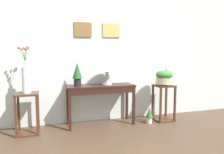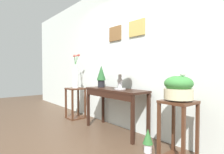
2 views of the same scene
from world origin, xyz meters
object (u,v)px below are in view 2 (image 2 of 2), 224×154
object	(u,v)px
planter_bowl_wide_right	(178,88)
potted_plant_floor	(148,139)
potted_plant_on_console	(101,75)
flower_vase_tall_left	(75,76)
pedestal_stand_right	(178,131)
console_table	(114,95)
pedestal_stand_left	(75,103)
table_lamp	(120,69)

from	to	relation	value
planter_bowl_wide_right	potted_plant_floor	size ratio (longest dim) A/B	1.13
potted_plant_on_console	flower_vase_tall_left	distance (m)	0.85
flower_vase_tall_left	pedestal_stand_right	bearing A→B (deg)	-0.53
console_table	potted_plant_on_console	size ratio (longest dim) A/B	2.98
pedestal_stand_left	pedestal_stand_right	distance (m)	2.54
flower_vase_tall_left	pedestal_stand_left	bearing A→B (deg)	-73.41
pedestal_stand_right	table_lamp	bearing A→B (deg)	174.49
console_table	table_lamp	bearing A→B (deg)	11.62
table_lamp	planter_bowl_wide_right	distance (m)	1.18
potted_plant_on_console	potted_plant_floor	distance (m)	1.58
potted_plant_on_console	pedestal_stand_right	distance (m)	1.81
flower_vase_tall_left	pedestal_stand_right	distance (m)	2.61
console_table	table_lamp	size ratio (longest dim) A/B	2.68
potted_plant_on_console	planter_bowl_wide_right	distance (m)	1.71
potted_plant_on_console	planter_bowl_wide_right	size ratio (longest dim) A/B	1.19
table_lamp	potted_plant_floor	size ratio (longest dim) A/B	1.49
pedestal_stand_right	potted_plant_floor	distance (m)	0.42
potted_plant_on_console	planter_bowl_wide_right	bearing A→B (deg)	-4.15
flower_vase_tall_left	table_lamp	bearing A→B (deg)	3.60
table_lamp	potted_plant_floor	world-z (taller)	table_lamp
potted_plant_floor	planter_bowl_wide_right	bearing A→B (deg)	16.09
table_lamp	potted_plant_on_console	xyz separation A→B (m)	(-0.55, 0.01, -0.11)
console_table	potted_plant_floor	xyz separation A→B (m)	(0.90, -0.19, -0.48)
console_table	potted_plant_floor	bearing A→B (deg)	-11.98
pedestal_stand_left	planter_bowl_wide_right	size ratio (longest dim) A/B	1.94
table_lamp	planter_bowl_wide_right	world-z (taller)	table_lamp
pedestal_stand_left	potted_plant_floor	bearing A→B (deg)	-3.35
flower_vase_tall_left	planter_bowl_wide_right	bearing A→B (deg)	-0.53
planter_bowl_wide_right	flower_vase_tall_left	bearing A→B (deg)	179.47
planter_bowl_wide_right	potted_plant_floor	world-z (taller)	planter_bowl_wide_right
pedestal_stand_right	potted_plant_floor	xyz separation A→B (m)	(-0.37, -0.11, -0.18)
potted_plant_floor	pedestal_stand_left	bearing A→B (deg)	176.65
pedestal_stand_left	flower_vase_tall_left	size ratio (longest dim) A/B	0.89
flower_vase_tall_left	console_table	bearing A→B (deg)	2.84
potted_plant_on_console	pedestal_stand_right	world-z (taller)	potted_plant_on_console
potted_plant_on_console	potted_plant_floor	xyz separation A→B (m)	(1.33, -0.23, -0.81)
table_lamp	potted_plant_on_console	bearing A→B (deg)	178.72
flower_vase_tall_left	potted_plant_floor	xyz separation A→B (m)	(2.18, -0.13, -0.78)
planter_bowl_wide_right	console_table	bearing A→B (deg)	176.10
flower_vase_tall_left	potted_plant_on_console	bearing A→B (deg)	6.75
console_table	table_lamp	world-z (taller)	table_lamp
potted_plant_on_console	pedestal_stand_left	size ratio (longest dim) A/B	0.61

